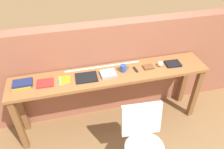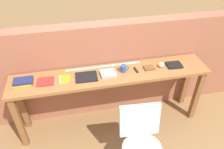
# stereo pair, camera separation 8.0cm
# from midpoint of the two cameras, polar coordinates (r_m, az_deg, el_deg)

# --- Properties ---
(ground_plane) EXTENTS (40.00, 40.00, 0.00)m
(ground_plane) POSITION_cam_midpoint_polar(r_m,az_deg,el_deg) (3.14, 0.39, -15.98)
(ground_plane) COLOR olive
(brick_wall_back) EXTENTS (6.00, 0.20, 1.40)m
(brick_wall_back) POSITION_cam_midpoint_polar(r_m,az_deg,el_deg) (3.09, -2.49, 1.29)
(brick_wall_back) COLOR #9E5B42
(brick_wall_back) RESTS_ON ground
(sideboard) EXTENTS (2.50, 0.44, 0.88)m
(sideboard) POSITION_cam_midpoint_polar(r_m,az_deg,el_deg) (2.80, -1.07, -2.01)
(sideboard) COLOR #996033
(sideboard) RESTS_ON ground
(chair_white_moulded) EXTENTS (0.47, 0.48, 0.89)m
(chair_white_moulded) POSITION_cam_midpoint_polar(r_m,az_deg,el_deg) (2.49, 7.22, -16.07)
(chair_white_moulded) COLOR silver
(chair_white_moulded) RESTS_ON ground
(book_stack_leftmost) EXTENTS (0.23, 0.16, 0.06)m
(book_stack_leftmost) POSITION_cam_midpoint_polar(r_m,az_deg,el_deg) (2.73, -23.15, -2.36)
(book_stack_leftmost) COLOR gold
(book_stack_leftmost) RESTS_ON sideboard
(magazine_cycling) EXTENTS (0.20, 0.16, 0.02)m
(magazine_cycling) POSITION_cam_midpoint_polar(r_m,az_deg,el_deg) (2.68, -17.85, -2.17)
(magazine_cycling) COLOR red
(magazine_cycling) RESTS_ON sideboard
(pamphlet_pile_colourful) EXTENTS (0.15, 0.17, 0.01)m
(pamphlet_pile_colourful) POSITION_cam_midpoint_polar(r_m,az_deg,el_deg) (2.68, -13.16, -1.42)
(pamphlet_pile_colourful) COLOR yellow
(pamphlet_pile_colourful) RESTS_ON sideboard
(book_open_centre) EXTENTS (0.27, 0.21, 0.02)m
(book_open_centre) POSITION_cam_midpoint_polar(r_m,az_deg,el_deg) (2.66, -7.54, -0.78)
(book_open_centre) COLOR black
(book_open_centre) RESTS_ON sideboard
(book_grey_hardcover) EXTENTS (0.20, 0.17, 0.03)m
(book_grey_hardcover) POSITION_cam_midpoint_polar(r_m,az_deg,el_deg) (2.69, -1.87, 0.24)
(book_grey_hardcover) COLOR #9E9EA3
(book_grey_hardcover) RESTS_ON sideboard
(mug) EXTENTS (0.11, 0.08, 0.09)m
(mug) POSITION_cam_midpoint_polar(r_m,az_deg,el_deg) (2.73, 2.13, 1.66)
(mug) COLOR #2D4C8C
(mug) RESTS_ON sideboard
(multitool_folded) EXTENTS (0.04, 0.11, 0.02)m
(multitool_folded) POSITION_cam_midpoint_polar(r_m,az_deg,el_deg) (2.78, 5.37, 1.30)
(multitool_folded) COLOR black
(multitool_folded) RESTS_ON sideboard
(leather_journal_brown) EXTENTS (0.13, 0.10, 0.02)m
(leather_journal_brown) POSITION_cam_midpoint_polar(r_m,az_deg,el_deg) (2.84, 8.68, 1.96)
(leather_journal_brown) COLOR brown
(leather_journal_brown) RESTS_ON sideboard
(sports_ball_small) EXTENTS (0.07, 0.07, 0.07)m
(sports_ball_small) POSITION_cam_midpoint_polar(r_m,az_deg,el_deg) (2.89, 11.74, 2.75)
(sports_ball_small) COLOR silver
(sports_ball_small) RESTS_ON sideboard
(book_repair_rightmost) EXTENTS (0.20, 0.16, 0.02)m
(book_repair_rightmost) POSITION_cam_midpoint_polar(r_m,az_deg,el_deg) (2.97, 14.88, 2.74)
(book_repair_rightmost) COLOR black
(book_repair_rightmost) RESTS_ON sideboard
(ruler_metal_back_edge) EXTENTS (0.99, 0.03, 0.00)m
(ruler_metal_back_edge) POSITION_cam_midpoint_polar(r_m,az_deg,el_deg) (2.84, -3.18, 2.10)
(ruler_metal_back_edge) COLOR silver
(ruler_metal_back_edge) RESTS_ON sideboard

